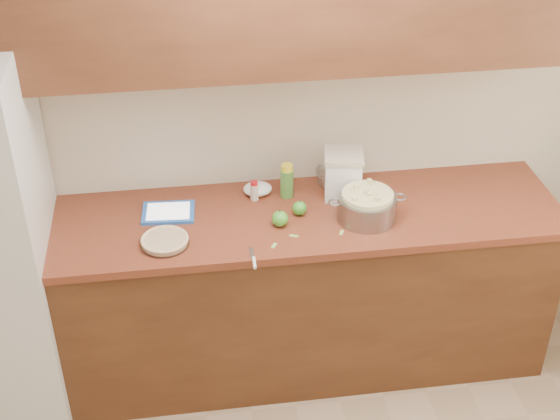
{
  "coord_description": "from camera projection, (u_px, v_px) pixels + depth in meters",
  "views": [
    {
      "loc": [
        -0.46,
        -1.55,
        2.96
      ],
      "look_at": [
        -0.04,
        1.43,
        0.98
      ],
      "focal_mm": 50.0,
      "sensor_mm": 36.0,
      "label": 1
    }
  ],
  "objects": [
    {
      "name": "room_shell",
      "position": [
        362.0,
        384.0,
        2.25
      ],
      "size": [
        3.6,
        3.6,
        3.6
      ],
      "color": "#A08468",
      "rests_on": "ground"
    },
    {
      "name": "counter_run",
      "position": [
        286.0,
        290.0,
        3.93
      ],
      "size": [
        2.64,
        0.68,
        0.92
      ],
      "color": "#583118",
      "rests_on": "ground"
    },
    {
      "name": "pie",
      "position": [
        165.0,
        241.0,
        3.47
      ],
      "size": [
        0.22,
        0.22,
        0.04
      ],
      "rotation": [
        0.0,
        0.0,
        0.25
      ],
      "color": "silver",
      "rests_on": "counter_run"
    },
    {
      "name": "colander",
      "position": [
        367.0,
        206.0,
        3.61
      ],
      "size": [
        0.37,
        0.27,
        0.14
      ],
      "rotation": [
        0.0,
        0.0,
        -0.27
      ],
      "color": "gray",
      "rests_on": "counter_run"
    },
    {
      "name": "flour_canister",
      "position": [
        343.0,
        174.0,
        3.76
      ],
      "size": [
        0.22,
        0.22,
        0.23
      ],
      "rotation": [
        0.0,
        0.0,
        -0.18
      ],
      "color": "white",
      "rests_on": "counter_run"
    },
    {
      "name": "tablet",
      "position": [
        168.0,
        212.0,
        3.68
      ],
      "size": [
        0.26,
        0.2,
        0.02
      ],
      "rotation": [
        0.0,
        0.0,
        -0.07
      ],
      "color": "blue",
      "rests_on": "counter_run"
    },
    {
      "name": "paring_knife",
      "position": [
        254.0,
        261.0,
        3.36
      ],
      "size": [
        0.02,
        0.16,
        0.01
      ],
      "rotation": [
        0.0,
        0.0,
        -0.03
      ],
      "color": "gray",
      "rests_on": "counter_run"
    },
    {
      "name": "lemon_bottle",
      "position": [
        287.0,
        181.0,
        3.77
      ],
      "size": [
        0.06,
        0.06,
        0.17
      ],
      "rotation": [
        0.0,
        0.0,
        0.21
      ],
      "color": "#4C8C38",
      "rests_on": "counter_run"
    },
    {
      "name": "cinnamon_shaker",
      "position": [
        254.0,
        191.0,
        3.76
      ],
      "size": [
        0.04,
        0.04,
        0.1
      ],
      "rotation": [
        0.0,
        0.0,
        -0.07
      ],
      "color": "beige",
      "rests_on": "counter_run"
    },
    {
      "name": "vanilla_bottle",
      "position": [
        286.0,
        188.0,
        3.78
      ],
      "size": [
        0.04,
        0.04,
        0.11
      ],
      "rotation": [
        0.0,
        0.0,
        0.21
      ],
      "color": "black",
      "rests_on": "counter_run"
    },
    {
      "name": "mixing_bowl",
      "position": [
        334.0,
        175.0,
        3.91
      ],
      "size": [
        0.19,
        0.19,
        0.07
      ],
      "rotation": [
        0.0,
        0.0,
        0.0
      ],
      "color": "silver",
      "rests_on": "counter_run"
    },
    {
      "name": "paper_towel",
      "position": [
        258.0,
        189.0,
        3.81
      ],
      "size": [
        0.18,
        0.16,
        0.06
      ],
      "primitive_type": "ellipsoid",
      "rotation": [
        0.0,
        0.0,
        0.44
      ],
      "color": "white",
      "rests_on": "counter_run"
    },
    {
      "name": "apple_left",
      "position": [
        280.0,
        219.0,
        3.58
      ],
      "size": [
        0.08,
        0.08,
        0.09
      ],
      "color": "green",
      "rests_on": "counter_run"
    },
    {
      "name": "apple_center",
      "position": [
        299.0,
        208.0,
        3.66
      ],
      "size": [
        0.07,
        0.07,
        0.08
      ],
      "color": "green",
      "rests_on": "counter_run"
    },
    {
      "name": "peel_a",
      "position": [
        294.0,
        236.0,
        3.53
      ],
      "size": [
        0.04,
        0.03,
        0.0
      ],
      "primitive_type": "cube",
      "rotation": [
        0.0,
        0.0,
        -0.34
      ],
      "color": "#97C962",
      "rests_on": "counter_run"
    },
    {
      "name": "peel_b",
      "position": [
        274.0,
        246.0,
        3.46
      ],
      "size": [
        0.03,
        0.04,
        0.0
      ],
      "primitive_type": "cube",
      "rotation": [
        0.0,
        0.0,
        1.02
      ],
      "color": "#97C962",
      "rests_on": "counter_run"
    },
    {
      "name": "peel_c",
      "position": [
        341.0,
        233.0,
        3.55
      ],
      "size": [
        0.03,
        0.04,
        0.0
      ],
      "primitive_type": "cube",
      "rotation": [
        0.0,
        0.0,
        -1.98
      ],
      "color": "#97C962",
      "rests_on": "counter_run"
    }
  ]
}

